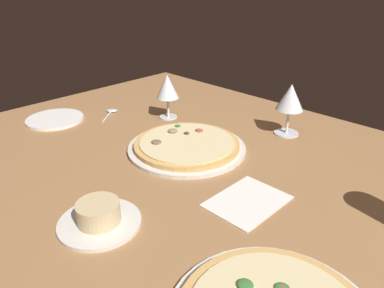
{
  "coord_description": "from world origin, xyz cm",
  "views": [
    {
      "loc": [
        -60.85,
        63.67,
        50.56
      ],
      "look_at": [
        2.93,
        -0.85,
        7.0
      ],
      "focal_mm": 34.14,
      "sensor_mm": 36.0,
      "label": 1
    }
  ],
  "objects_px": {
    "wine_glass_far": "(167,88)",
    "side_plate": "(55,119)",
    "spoon": "(111,112)",
    "ramekin_on_saucer": "(99,217)",
    "wine_glass_near": "(290,99)",
    "paper_menu": "(247,201)",
    "pizza_main": "(187,146)"
  },
  "relations": [
    {
      "from": "wine_glass_far",
      "to": "side_plate",
      "type": "xyz_separation_m",
      "value": [
        0.25,
        0.29,
        -0.1
      ]
    },
    {
      "from": "side_plate",
      "to": "spoon",
      "type": "relative_size",
      "value": 1.85
    },
    {
      "from": "ramekin_on_saucer",
      "to": "wine_glass_near",
      "type": "xyz_separation_m",
      "value": [
        -0.03,
        -0.66,
        0.09
      ]
    },
    {
      "from": "ramekin_on_saucer",
      "to": "side_plate",
      "type": "bearing_deg",
      "value": -18.75
    },
    {
      "from": "wine_glass_far",
      "to": "paper_menu",
      "type": "relative_size",
      "value": 0.87
    },
    {
      "from": "pizza_main",
      "to": "wine_glass_far",
      "type": "bearing_deg",
      "value": -30.24
    },
    {
      "from": "side_plate",
      "to": "paper_menu",
      "type": "height_order",
      "value": "side_plate"
    },
    {
      "from": "side_plate",
      "to": "pizza_main",
      "type": "bearing_deg",
      "value": -161.47
    },
    {
      "from": "wine_glass_near",
      "to": "spoon",
      "type": "bearing_deg",
      "value": 27.78
    },
    {
      "from": "pizza_main",
      "to": "wine_glass_near",
      "type": "xyz_separation_m",
      "value": [
        -0.14,
        -0.3,
        0.1
      ]
    },
    {
      "from": "pizza_main",
      "to": "wine_glass_far",
      "type": "xyz_separation_m",
      "value": [
        0.22,
        -0.13,
        0.09
      ]
    },
    {
      "from": "wine_glass_near",
      "to": "paper_menu",
      "type": "height_order",
      "value": "wine_glass_near"
    },
    {
      "from": "pizza_main",
      "to": "wine_glass_near",
      "type": "relative_size",
      "value": 2.1
    },
    {
      "from": "pizza_main",
      "to": "wine_glass_far",
      "type": "relative_size",
      "value": 2.22
    },
    {
      "from": "wine_glass_near",
      "to": "side_plate",
      "type": "height_order",
      "value": "wine_glass_near"
    },
    {
      "from": "pizza_main",
      "to": "wine_glass_near",
      "type": "distance_m",
      "value": 0.35
    },
    {
      "from": "pizza_main",
      "to": "side_plate",
      "type": "height_order",
      "value": "pizza_main"
    },
    {
      "from": "wine_glass_near",
      "to": "paper_menu",
      "type": "relative_size",
      "value": 0.92
    },
    {
      "from": "wine_glass_near",
      "to": "side_plate",
      "type": "xyz_separation_m",
      "value": [
        0.62,
        0.46,
        -0.11
      ]
    },
    {
      "from": "pizza_main",
      "to": "ramekin_on_saucer",
      "type": "height_order",
      "value": "ramekin_on_saucer"
    },
    {
      "from": "wine_glass_far",
      "to": "wine_glass_near",
      "type": "relative_size",
      "value": 0.94
    },
    {
      "from": "wine_glass_near",
      "to": "spoon",
      "type": "relative_size",
      "value": 1.56
    },
    {
      "from": "wine_glass_far",
      "to": "paper_menu",
      "type": "xyz_separation_m",
      "value": [
        -0.51,
        0.22,
        -0.1
      ]
    },
    {
      "from": "ramekin_on_saucer",
      "to": "paper_menu",
      "type": "xyz_separation_m",
      "value": [
        -0.16,
        -0.27,
        -0.02
      ]
    },
    {
      "from": "side_plate",
      "to": "spoon",
      "type": "distance_m",
      "value": 0.19
    },
    {
      "from": "wine_glass_far",
      "to": "spoon",
      "type": "height_order",
      "value": "wine_glass_far"
    },
    {
      "from": "side_plate",
      "to": "paper_menu",
      "type": "relative_size",
      "value": 1.09
    },
    {
      "from": "wine_glass_near",
      "to": "spoon",
      "type": "xyz_separation_m",
      "value": [
        0.54,
        0.29,
        -0.11
      ]
    },
    {
      "from": "wine_glass_near",
      "to": "paper_menu",
      "type": "distance_m",
      "value": 0.43
    },
    {
      "from": "spoon",
      "to": "wine_glass_near",
      "type": "bearing_deg",
      "value": -152.22
    },
    {
      "from": "pizza_main",
      "to": "ramekin_on_saucer",
      "type": "distance_m",
      "value": 0.38
    },
    {
      "from": "wine_glass_far",
      "to": "paper_menu",
      "type": "distance_m",
      "value": 0.56
    }
  ]
}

